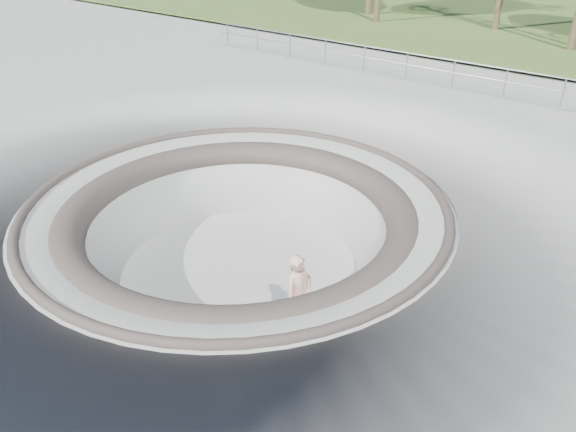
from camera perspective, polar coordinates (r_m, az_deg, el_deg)
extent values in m
plane|color=#A2A29D|center=(13.60, -5.17, 1.31)|extent=(180.00, 180.00, 0.00)
torus|color=#A2A29D|center=(14.63, -4.83, -5.64)|extent=(14.00, 14.00, 4.00)
cylinder|color=#A2A29D|center=(14.60, -4.83, -5.48)|extent=(6.60, 6.60, 0.10)
torus|color=#443B36|center=(13.61, -5.17, 1.24)|extent=(10.24, 10.24, 0.24)
torus|color=#443B36|center=(13.81, -5.09, -0.34)|extent=(8.91, 8.91, 0.81)
ellipsoid|color=olive|center=(71.63, 13.76, 18.01)|extent=(50.40, 36.00, 23.40)
cylinder|color=gray|center=(22.83, 16.63, 14.88)|extent=(25.00, 0.05, 0.05)
cylinder|color=gray|center=(22.93, 16.47, 13.80)|extent=(25.00, 0.05, 0.05)
cube|color=#97623C|center=(12.48, 1.03, -11.54)|extent=(0.90, 0.38, 0.02)
cylinder|color=#B5B5BA|center=(12.51, 1.03, -11.67)|extent=(0.07, 0.19, 0.04)
cylinder|color=#B5B5BA|center=(12.51, 1.03, -11.67)|extent=(0.07, 0.19, 0.04)
cylinder|color=beige|center=(12.51, 1.03, -11.69)|extent=(0.07, 0.04, 0.07)
cylinder|color=beige|center=(12.51, 1.03, -11.69)|extent=(0.07, 0.04, 0.07)
cylinder|color=beige|center=(12.51, 1.03, -11.69)|extent=(0.07, 0.04, 0.07)
cylinder|color=beige|center=(12.51, 1.03, -11.69)|extent=(0.07, 0.04, 0.07)
imported|color=#DEA98F|center=(11.88, 1.08, -8.00)|extent=(0.52, 0.74, 1.91)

